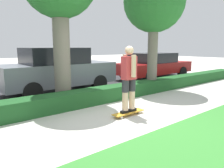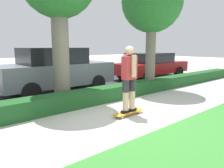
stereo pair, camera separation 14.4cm
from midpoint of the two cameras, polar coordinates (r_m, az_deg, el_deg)
ground_plane at (r=5.36m, az=2.88°, el=-8.73°), size 60.00×60.00×0.00m
street_asphalt at (r=8.78m, az=-16.49°, el=-1.74°), size 18.42×5.00×0.01m
hedge_row at (r=6.50m, az=-6.94°, el=-3.42°), size 18.42×0.60×0.44m
skateboard at (r=5.52m, az=3.65°, el=-7.42°), size 0.91×0.24×0.09m
skater_person at (r=5.33m, az=3.75°, el=1.69°), size 0.49×0.42×1.63m
tree_far at (r=8.58m, az=9.90°, el=20.06°), size 2.23×2.23×4.43m
parked_car_middle at (r=8.34m, az=-14.98°, el=3.57°), size 4.16×1.80×1.65m
parked_car_rear at (r=11.85m, az=9.73°, el=4.91°), size 4.51×1.85×1.35m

